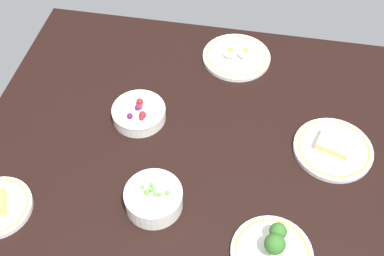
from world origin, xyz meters
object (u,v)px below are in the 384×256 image
at_px(plate_eggs, 237,56).
at_px(bowl_peas, 154,198).
at_px(plate_broccoli, 273,250).
at_px(bowl_berries, 139,113).
at_px(plate_sandwich, 333,148).

relative_size(plate_eggs, bowl_peas, 1.49).
bearing_deg(plate_broccoli, bowl_berries, 139.40).
xyz_separation_m(plate_sandwich, plate_eggs, (-0.30, 0.32, -0.00)).
xyz_separation_m(bowl_berries, plate_sandwich, (0.55, -0.02, -0.01)).
xyz_separation_m(plate_eggs, bowl_peas, (-0.14, -0.57, 0.02)).
relative_size(bowl_berries, plate_eggs, 0.71).
bearing_deg(bowl_peas, plate_broccoli, -14.45).
height_order(plate_broccoli, plate_sandwich, plate_broccoli).
bearing_deg(bowl_berries, bowl_peas, -68.32).
xyz_separation_m(plate_broccoli, plate_eggs, (-0.16, 0.65, -0.01)).
distance_m(plate_eggs, bowl_peas, 0.59).
bearing_deg(plate_broccoli, plate_sandwich, 66.99).
distance_m(plate_broccoli, plate_sandwich, 0.36).
xyz_separation_m(bowl_berries, plate_broccoli, (0.41, -0.35, -0.00)).
bearing_deg(bowl_peas, bowl_berries, 111.68).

